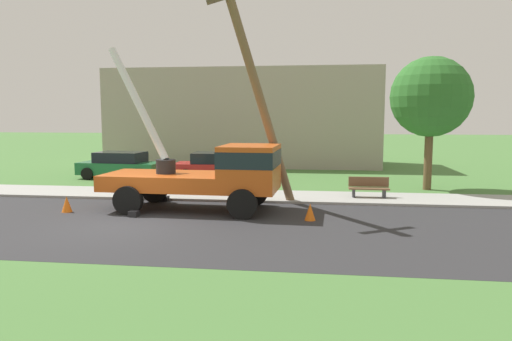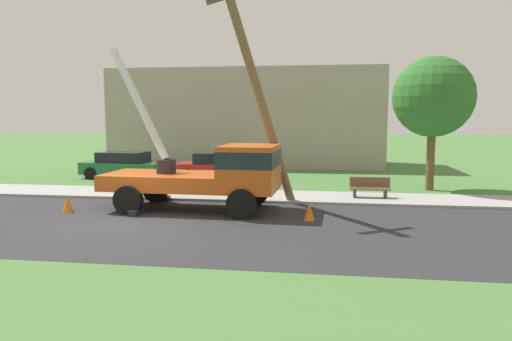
% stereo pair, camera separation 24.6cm
% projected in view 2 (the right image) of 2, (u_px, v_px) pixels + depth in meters
% --- Properties ---
extents(ground_plane, '(120.00, 120.00, 0.00)m').
position_uv_depth(ground_plane, '(214.00, 175.00, 26.74)').
color(ground_plane, '#477538').
extents(road_asphalt, '(80.00, 8.00, 0.01)m').
position_uv_depth(road_asphalt, '(125.00, 223.00, 14.95)').
color(road_asphalt, '#2B2B2D').
rests_on(road_asphalt, ground).
extents(sidewalk_strip, '(80.00, 2.63, 0.10)m').
position_uv_depth(sidewalk_strip, '(177.00, 194.00, 20.16)').
color(sidewalk_strip, '#9E9E99').
rests_on(sidewalk_strip, ground).
extents(utility_truck, '(6.76, 3.21, 5.98)m').
position_uv_depth(utility_truck, '(214.00, 171.00, 16.79)').
color(utility_truck, '#C65119').
rests_on(utility_truck, ground).
extents(leaning_utility_pole, '(2.93, 2.90, 8.51)m').
position_uv_depth(leaning_utility_pole, '(257.00, 88.00, 17.02)').
color(leaning_utility_pole, brown).
rests_on(leaning_utility_pole, ground).
extents(traffic_cone_ahead, '(0.36, 0.36, 0.56)m').
position_uv_depth(traffic_cone_ahead, '(309.00, 212.00, 15.27)').
color(traffic_cone_ahead, orange).
rests_on(traffic_cone_ahead, ground).
extents(traffic_cone_behind, '(0.36, 0.36, 0.56)m').
position_uv_depth(traffic_cone_behind, '(68.00, 204.00, 16.71)').
color(traffic_cone_behind, orange).
rests_on(traffic_cone_behind, ground).
extents(parked_sedan_green, '(4.54, 2.27, 1.42)m').
position_uv_depth(parked_sedan_green, '(124.00, 165.00, 25.53)').
color(parked_sedan_green, '#1E6638').
rests_on(parked_sedan_green, ground).
extents(parked_sedan_red, '(4.46, 2.12, 1.42)m').
position_uv_depth(parked_sedan_red, '(219.00, 166.00, 25.01)').
color(parked_sedan_red, '#B21E1E').
rests_on(parked_sedan_red, ground).
extents(park_bench, '(1.60, 0.45, 0.90)m').
position_uv_depth(park_bench, '(370.00, 188.00, 19.03)').
color(park_bench, brown).
rests_on(park_bench, ground).
extents(roadside_tree_near, '(3.58, 3.58, 5.99)m').
position_uv_depth(roadside_tree_near, '(433.00, 97.00, 21.06)').
color(roadside_tree_near, brown).
rests_on(roadside_tree_near, ground).
extents(lowrise_building_backdrop, '(18.00, 6.00, 6.40)m').
position_uv_depth(lowrise_building_backdrop, '(248.00, 118.00, 32.68)').
color(lowrise_building_backdrop, '#A5998C').
rests_on(lowrise_building_backdrop, ground).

